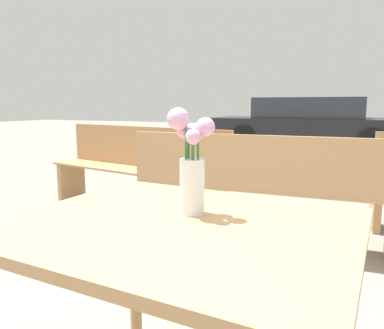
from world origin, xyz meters
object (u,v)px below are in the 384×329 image
(table_front, at_px, (181,256))
(flower_vase, at_px, (191,167))
(bench_near, at_px, (259,184))
(bench_far, at_px, (138,165))
(parked_car, at_px, (308,125))

(table_front, xyz_separation_m, flower_vase, (-0.00, 0.08, 0.25))
(bench_near, bearing_deg, flower_vase, -83.89)
(bench_far, bearing_deg, bench_near, -18.43)
(flower_vase, distance_m, parked_car, 8.25)
(table_front, bearing_deg, bench_near, 95.93)
(table_front, distance_m, flower_vase, 0.26)
(bench_near, height_order, bench_far, same)
(flower_vase, height_order, parked_car, parked_car)
(bench_far, bearing_deg, parked_car, 80.97)
(table_front, height_order, bench_near, bench_near)
(bench_near, bearing_deg, parked_car, 92.87)
(table_front, bearing_deg, flower_vase, 92.22)
(table_front, relative_size, bench_near, 0.51)
(bench_near, distance_m, bench_far, 1.37)
(table_front, distance_m, bench_near, 1.80)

